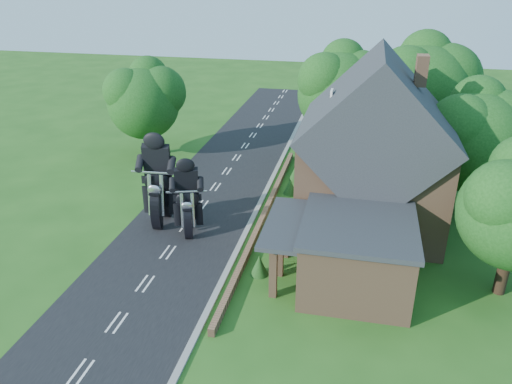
% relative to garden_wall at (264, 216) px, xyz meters
% --- Properties ---
extents(ground, '(120.00, 120.00, 0.00)m').
position_rel_garden_wall_xyz_m(ground, '(-4.30, -5.00, -0.20)').
color(ground, '#215217').
rests_on(ground, ground).
extents(road, '(7.00, 80.00, 0.02)m').
position_rel_garden_wall_xyz_m(road, '(-4.30, -5.00, -0.19)').
color(road, black).
rests_on(road, ground).
extents(kerb, '(0.30, 80.00, 0.12)m').
position_rel_garden_wall_xyz_m(kerb, '(-0.65, -5.00, -0.14)').
color(kerb, gray).
rests_on(kerb, ground).
extents(garden_wall, '(0.30, 22.00, 0.40)m').
position_rel_garden_wall_xyz_m(garden_wall, '(0.00, 0.00, 0.00)').
color(garden_wall, '#886145').
rests_on(garden_wall, ground).
extents(house, '(9.54, 8.64, 10.24)m').
position_rel_garden_wall_xyz_m(house, '(6.19, 1.00, 4.14)').
color(house, '#886145').
rests_on(house, ground).
extents(annex, '(7.05, 5.94, 3.44)m').
position_rel_garden_wall_xyz_m(annex, '(5.57, -5.80, 1.57)').
color(annex, '#886145').
rests_on(annex, ground).
extents(tree_house_right, '(6.51, 6.00, 8.40)m').
position_rel_garden_wall_xyz_m(tree_house_right, '(12.35, 3.62, 4.99)').
color(tree_house_right, black).
rests_on(tree_house_right, ground).
extents(tree_behind_house, '(7.81, 7.20, 10.08)m').
position_rel_garden_wall_xyz_m(tree_behind_house, '(9.88, 11.14, 6.03)').
color(tree_behind_house, black).
rests_on(tree_behind_house, ground).
extents(tree_behind_left, '(6.94, 6.40, 9.16)m').
position_rel_garden_wall_xyz_m(tree_behind_left, '(3.86, 12.13, 5.53)').
color(tree_behind_left, black).
rests_on(tree_behind_left, ground).
extents(tree_far_road, '(6.08, 5.60, 7.84)m').
position_rel_garden_wall_xyz_m(tree_far_road, '(-11.16, 9.11, 4.64)').
color(tree_far_road, black).
rests_on(tree_far_road, ground).
extents(shrub_a, '(0.90, 0.90, 1.10)m').
position_rel_garden_wall_xyz_m(shrub_a, '(1.00, -6.00, 0.35)').
color(shrub_a, '#153B12').
rests_on(shrub_a, ground).
extents(shrub_b, '(0.90, 0.90, 1.10)m').
position_rel_garden_wall_xyz_m(shrub_b, '(1.00, -3.50, 0.35)').
color(shrub_b, '#153B12').
rests_on(shrub_b, ground).
extents(shrub_c, '(0.90, 0.90, 1.10)m').
position_rel_garden_wall_xyz_m(shrub_c, '(1.00, -1.00, 0.35)').
color(shrub_c, '#153B12').
rests_on(shrub_c, ground).
extents(shrub_d, '(0.90, 0.90, 1.10)m').
position_rel_garden_wall_xyz_m(shrub_d, '(1.00, 4.00, 0.35)').
color(shrub_d, '#153B12').
rests_on(shrub_d, ground).
extents(shrub_e, '(0.90, 0.90, 1.10)m').
position_rel_garden_wall_xyz_m(shrub_e, '(1.00, 6.50, 0.35)').
color(shrub_e, '#153B12').
rests_on(shrub_e, ground).
extents(shrub_f, '(0.90, 0.90, 1.10)m').
position_rel_garden_wall_xyz_m(shrub_f, '(1.00, 9.00, 0.35)').
color(shrub_f, '#153B12').
rests_on(shrub_f, ground).
extents(motorcycle_lead, '(0.80, 1.57, 1.42)m').
position_rel_garden_wall_xyz_m(motorcycle_lead, '(-3.84, -2.74, 0.51)').
color(motorcycle_lead, black).
rests_on(motorcycle_lead, ground).
extents(motorcycle_follow, '(0.62, 1.89, 1.73)m').
position_rel_garden_wall_xyz_m(motorcycle_follow, '(-5.88, -1.89, 0.67)').
color(motorcycle_follow, black).
rests_on(motorcycle_follow, ground).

